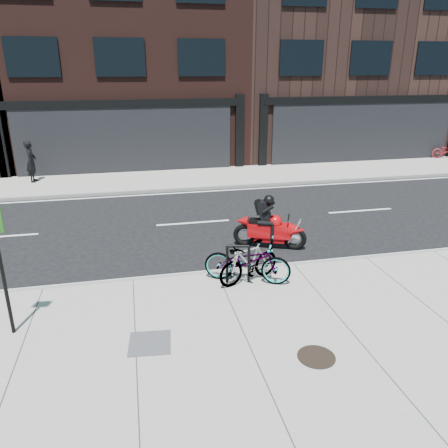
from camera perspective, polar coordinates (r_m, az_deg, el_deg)
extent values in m
plane|color=black|center=(12.52, -2.73, -2.89)|extent=(120.00, 120.00, 0.00)
cube|color=gray|center=(8.20, 3.30, -15.87)|extent=(60.00, 6.00, 0.13)
cube|color=gray|center=(19.82, -6.48, 5.85)|extent=(60.00, 3.50, 0.13)
cube|color=black|center=(26.00, -13.71, 24.75)|extent=(12.00, 10.00, 14.50)
cube|color=black|center=(28.50, 13.45, 22.28)|extent=(12.00, 10.00, 12.50)
cylinder|color=black|center=(10.02, 0.41, -5.31)|extent=(0.06, 0.06, 0.91)
cylinder|color=black|center=(10.04, 3.26, -5.29)|extent=(0.06, 0.06, 0.91)
cylinder|color=black|center=(9.84, 1.86, -2.92)|extent=(0.50, 0.16, 0.06)
imported|color=gray|center=(10.05, 3.07, -4.80)|extent=(2.12, 1.43, 1.05)
imported|color=gray|center=(10.07, 3.28, -4.97)|extent=(1.69, 1.03, 0.98)
torus|color=black|center=(12.34, 9.22, -1.90)|extent=(0.66, 0.39, 0.66)
torus|color=black|center=(12.45, 2.71, -1.45)|extent=(0.66, 0.39, 0.66)
cube|color=#A7070B|center=(12.30, 5.93, -0.81)|extent=(1.25, 0.83, 0.38)
cone|color=#A7070B|center=(12.24, 9.47, -0.79)|extent=(0.59, 0.58, 0.44)
sphere|color=#A7070B|center=(12.20, 6.67, 0.28)|extent=(0.40, 0.40, 0.40)
cube|color=black|center=(12.25, 4.58, 0.33)|extent=(0.61, 0.48, 0.12)
cylinder|color=silver|center=(12.60, 3.50, -1.29)|extent=(0.54, 0.30, 0.09)
cube|color=black|center=(12.12, 5.28, 1.80)|extent=(0.50, 0.48, 0.59)
cube|color=black|center=(12.12, 4.54, 2.20)|extent=(0.33, 0.37, 0.40)
sphere|color=black|center=(12.02, 5.89, 3.11)|extent=(0.29, 0.29, 0.29)
imported|color=black|center=(20.54, -23.88, 7.49)|extent=(0.43, 0.65, 1.77)
imported|color=maroon|center=(26.71, 27.14, 8.52)|extent=(1.68, 0.96, 0.83)
cylinder|color=black|center=(8.03, 11.96, -16.60)|extent=(0.72, 0.72, 0.02)
cube|color=#4D4D50|center=(8.30, -9.67, -15.08)|extent=(0.82, 0.82, 0.02)
cylinder|color=black|center=(8.80, -26.96, -5.67)|extent=(0.07, 0.07, 2.50)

